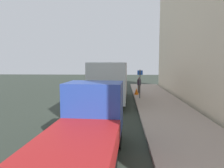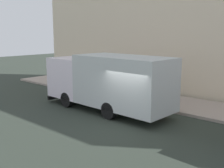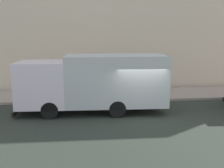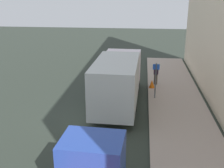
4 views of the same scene
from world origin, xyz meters
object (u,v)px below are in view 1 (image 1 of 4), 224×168
Objects in this scene: street_sign_post at (140,81)px; traffic_cone_orange at (136,91)px; large_utility_truck at (111,80)px; small_flatbed_truck at (88,123)px; pedestrian_walking at (139,85)px.

traffic_cone_orange is at bearing 94.12° from street_sign_post.
large_utility_truck reaches higher than small_flatbed_truck.
street_sign_post is (-0.15, -2.92, 0.61)m from pedestrian_walking.
small_flatbed_truck is 13.07m from traffic_cone_orange.
pedestrian_walking is (2.64, 13.68, -0.17)m from small_flatbed_truck.
small_flatbed_truck is at bearing -103.05° from street_sign_post.
street_sign_post reaches higher than pedestrian_walking.
pedestrian_walking is 2.98m from street_sign_post.
pedestrian_walking is at bearing 81.81° from small_flatbed_truck.
large_utility_truck is at bearing 42.61° from pedestrian_walking.
large_utility_truck is 3.36× the size of street_sign_post.
pedestrian_walking is (2.51, 3.83, -0.75)m from large_utility_truck.
pedestrian_walking is 1.03m from traffic_cone_orange.
traffic_cone_orange is at bearing 56.24° from pedestrian_walking.
small_flatbed_truck is 9.05× the size of traffic_cone_orange.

